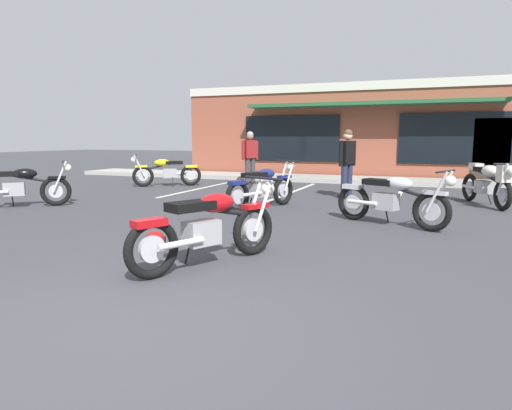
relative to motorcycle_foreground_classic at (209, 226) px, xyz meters
name	(u,v)px	position (x,y,z in m)	size (l,w,h in m)	color
ground_plane	(285,230)	(0.21, 2.23, -0.46)	(80.00, 80.00, 0.00)	#3D3D42
sidewalk_kerb	(363,180)	(0.21, 10.82, -0.39)	(22.00, 1.80, 0.14)	#A8A59E
brick_storefront_building	(378,132)	(0.21, 14.77, 1.25)	(14.17, 6.81, 3.42)	brown
painted_stall_lines	(343,194)	(0.21, 7.22, -0.46)	(8.43, 4.80, 0.01)	silver
motorcycle_foreground_classic	(209,226)	(0.00, 0.00, 0.00)	(1.18, 1.96, 0.98)	black
motorcycle_red_sportbike	(488,182)	(3.50, 6.28, 0.07)	(1.06, 2.01, 0.98)	black
motorcycle_black_cruiser	(262,187)	(-0.92, 4.21, 0.00)	(1.04, 2.02, 0.98)	black
motorcycle_silver_naked	(166,171)	(-5.23, 7.30, 0.00)	(1.82, 1.43, 0.98)	black
motorcycle_blue_standard	(20,186)	(-5.76, 2.46, 0.00)	(1.70, 1.60, 0.98)	black
motorcycle_orange_scrambler	(391,198)	(1.74, 3.26, 0.00)	(1.98, 1.14, 0.98)	black
person_in_black_shirt	(347,159)	(0.42, 6.52, 0.49)	(0.40, 0.58, 1.68)	black
person_in_shorts_foreground	(250,155)	(-3.01, 8.67, 0.49)	(0.44, 0.54, 1.68)	black
helmet_on_pavement	(155,241)	(-0.99, 0.37, -0.33)	(0.26, 0.26, 0.26)	#B71414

